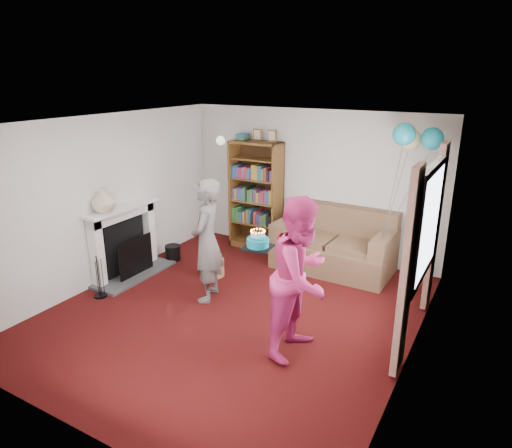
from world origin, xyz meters
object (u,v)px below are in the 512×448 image
Objects in this scene: bookcase at (257,196)px; birthday_cake at (258,243)px; person_striped at (207,241)px; person_magenta at (301,277)px; sofa at (335,246)px.

bookcase is 6.67× the size of birthday_cake.
person_magenta is (1.65, -0.53, 0.05)m from person_striped.
birthday_cake is at bearing -92.90° from sofa.
sofa is at bearing 15.76° from person_magenta.
person_striped reaches higher than birthday_cake.
sofa is 5.79× the size of birthday_cake.
person_striped is (0.43, -2.13, -0.08)m from bookcase.
person_magenta is at bearing -15.42° from birthday_cake.
person_magenta is (2.08, -2.66, -0.03)m from bookcase.
person_magenta is (0.48, -2.44, 0.55)m from sofa.
person_magenta is 5.71× the size of birthday_cake.
birthday_cake is (1.00, -0.35, 0.28)m from person_striped.
birthday_cake is (-0.65, 0.18, 0.22)m from person_magenta.
bookcase is 1.17× the size of person_magenta.
bookcase is 2.87m from birthday_cake.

